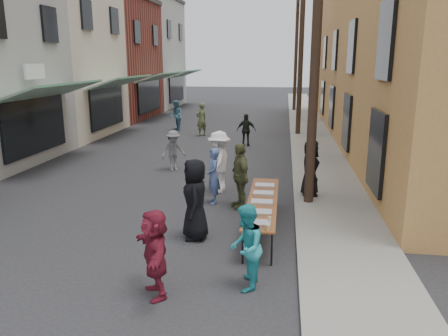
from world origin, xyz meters
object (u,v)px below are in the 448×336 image
(utility_pole_mid, at_px, (301,51))
(utility_pole_far, at_px, (296,54))
(server, at_px, (310,168))
(utility_pole_near, at_px, (316,40))
(guest_front_c, at_px, (246,247))
(guest_front_a, at_px, (195,199))
(catering_tray_sausage, at_px, (258,224))
(serving_table, at_px, (262,202))

(utility_pole_mid, height_order, utility_pole_far, same)
(server, bearing_deg, utility_pole_near, 165.79)
(utility_pole_mid, relative_size, guest_front_c, 5.74)
(guest_front_a, bearing_deg, guest_front_c, 19.53)
(utility_pole_mid, relative_size, utility_pole_far, 1.00)
(utility_pole_near, bearing_deg, guest_front_c, -105.45)
(catering_tray_sausage, xyz_separation_m, guest_front_c, (-0.15, -1.17, -0.01))
(utility_pole_far, height_order, guest_front_c, utility_pole_far)
(serving_table, bearing_deg, utility_pole_near, 59.85)
(utility_pole_mid, height_order, catering_tray_sausage, utility_pole_mid)
(serving_table, height_order, server, server)
(guest_front_a, xyz_separation_m, guest_front_c, (1.34, -2.12, -0.15))
(catering_tray_sausage, xyz_separation_m, server, (1.26, 4.34, 0.14))
(guest_front_c, distance_m, server, 5.69)
(serving_table, bearing_deg, guest_front_a, -154.61)
(utility_pole_mid, relative_size, server, 5.45)
(utility_pole_near, distance_m, guest_front_c, 6.30)
(guest_front_a, bearing_deg, utility_pole_mid, 156.73)
(utility_pole_near, height_order, catering_tray_sausage, utility_pole_near)
(utility_pole_near, xyz_separation_m, serving_table, (-1.21, -2.08, -3.79))
(utility_pole_mid, relative_size, guest_front_a, 4.81)
(server, bearing_deg, guest_front_a, 131.50)
(guest_front_a, bearing_deg, utility_pole_near, 123.00)
(guest_front_c, xyz_separation_m, server, (1.41, 5.51, 0.14))
(utility_pole_mid, xyz_separation_m, server, (0.05, -11.39, -3.57))
(utility_pole_far, bearing_deg, guest_front_c, -92.68)
(utility_pole_near, xyz_separation_m, guest_front_c, (-1.36, -4.90, -3.72))
(utility_pole_mid, bearing_deg, utility_pole_near, -90.00)
(serving_table, distance_m, server, 2.98)
(catering_tray_sausage, distance_m, guest_front_c, 1.18)
(guest_front_a, relative_size, guest_front_c, 1.19)
(utility_pole_mid, distance_m, guest_front_c, 17.36)
(serving_table, bearing_deg, guest_front_c, -92.98)
(utility_pole_near, height_order, guest_front_c, utility_pole_near)
(utility_pole_mid, xyz_separation_m, guest_front_c, (-1.36, -16.90, -3.72))
(utility_pole_mid, xyz_separation_m, guest_front_a, (-2.70, -14.79, -3.57))
(utility_pole_mid, bearing_deg, catering_tray_sausage, -94.39)
(utility_pole_mid, xyz_separation_m, utility_pole_far, (0.00, 12.00, 0.00))
(utility_pole_mid, height_order, server, utility_pole_mid)
(utility_pole_mid, height_order, guest_front_a, utility_pole_mid)
(catering_tray_sausage, distance_m, guest_front_a, 1.77)
(server, bearing_deg, utility_pole_mid, -9.26)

